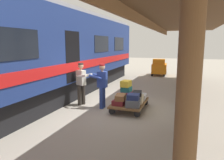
{
  "coord_description": "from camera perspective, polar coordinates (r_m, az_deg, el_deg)",
  "views": [
    {
      "loc": [
        -2.29,
        7.57,
        2.47
      ],
      "look_at": [
        0.24,
        0.26,
        1.15
      ],
      "focal_mm": 34.33,
      "sensor_mm": 36.0,
      "label": 1
    }
  ],
  "objects": [
    {
      "name": "suitcase_teal_softside",
      "position": [
        8.58,
        3.85,
        -2.45
      ],
      "size": [
        0.39,
        0.45,
        0.21
      ],
      "primitive_type": "cube",
      "rotation": [
        0.0,
        0.0,
        -0.09
      ],
      "color": "#1E666B",
      "rests_on": "suitcase_burgundy_valise"
    },
    {
      "name": "suitcase_maroon_trunk",
      "position": [
        7.71,
        1.93,
        -5.95
      ],
      "size": [
        0.43,
        0.49,
        0.18
      ],
      "primitive_type": "cube",
      "rotation": [
        0.0,
        0.0,
        -0.04
      ],
      "color": "maroon",
      "rests_on": "luggage_cart"
    },
    {
      "name": "suitcase_navy_fabric",
      "position": [
        7.52,
        5.67,
        -4.45
      ],
      "size": [
        0.43,
        0.46,
        0.18
      ],
      "primitive_type": "cube",
      "rotation": [
        0.0,
        0.0,
        0.07
      ],
      "color": "navy",
      "rests_on": "suitcase_slate_roller"
    },
    {
      "name": "porter_in_overalls",
      "position": [
        8.2,
        -2.73,
        -1.18
      ],
      "size": [
        0.67,
        0.42,
        1.7
      ],
      "color": "navy",
      "rests_on": "ground_plane"
    },
    {
      "name": "suitcase_gray_aluminum",
      "position": [
        8.53,
        7.24,
        -4.4
      ],
      "size": [
        0.53,
        0.6,
        0.2
      ],
      "primitive_type": "cube",
      "rotation": [
        0.0,
        0.0,
        0.03
      ],
      "color": "#9EA0A5",
      "rests_on": "luggage_cart"
    },
    {
      "name": "baggage_tug",
      "position": [
        17.16,
        12.45,
        3.28
      ],
      "size": [
        1.22,
        1.78,
        1.3
      ],
      "color": "orange",
      "rests_on": "ground_plane"
    },
    {
      "name": "porter_by_door",
      "position": [
        8.68,
        -8.13,
        -0.66
      ],
      "size": [
        0.74,
        0.59,
        1.7
      ],
      "color": "#332D28",
      "rests_on": "ground_plane"
    },
    {
      "name": "suitcase_olive_duffel",
      "position": [
        8.18,
        2.98,
        -5.07
      ],
      "size": [
        0.43,
        0.63,
        0.17
      ],
      "primitive_type": "cube",
      "rotation": [
        0.0,
        0.0,
        0.06
      ],
      "color": "brown",
      "rests_on": "luggage_cart"
    },
    {
      "name": "suitcase_slate_roller",
      "position": [
        7.57,
        5.65,
        -6.02
      ],
      "size": [
        0.55,
        0.67,
        0.24
      ],
      "primitive_type": "cube",
      "rotation": [
        0.0,
        0.0,
        0.14
      ],
      "color": "#4C515B",
      "rests_on": "luggage_cart"
    },
    {
      "name": "suitcase_cream_canvas",
      "position": [
        8.05,
        6.49,
        -4.99
      ],
      "size": [
        0.53,
        0.59,
        0.27
      ],
      "primitive_type": "cube",
      "rotation": [
        0.0,
        0.0,
        0.07
      ],
      "color": "beige",
      "rests_on": "luggage_cart"
    },
    {
      "name": "luggage_cart",
      "position": [
        8.15,
        4.71,
        -6.09
      ],
      "size": [
        1.14,
        1.84,
        0.3
      ],
      "color": "brown",
      "rests_on": "ground_plane"
    },
    {
      "name": "suitcase_black_hardshell",
      "position": [
        7.99,
        6.71,
        -3.56
      ],
      "size": [
        0.41,
        0.59,
        0.14
      ],
      "primitive_type": "cube",
      "rotation": [
        0.0,
        0.0,
        0.16
      ],
      "color": "black",
      "rests_on": "suitcase_cream_canvas"
    },
    {
      "name": "platform_canopy",
      "position": [
        7.61,
        19.52,
        15.29
      ],
      "size": [
        3.2,
        18.6,
        3.56
      ],
      "color": "brown",
      "rests_on": "ground_plane"
    },
    {
      "name": "train_car",
      "position": [
        9.52,
        -18.28,
        6.74
      ],
      "size": [
        3.02,
        17.64,
        4.0
      ],
      "color": "navy",
      "rests_on": "ground_plane"
    },
    {
      "name": "ground_plane",
      "position": [
        8.28,
        2.2,
        -7.67
      ],
      "size": [
        60.0,
        60.0,
        0.0
      ],
      "primitive_type": "plane",
      "color": "gray"
    },
    {
      "name": "suitcase_burgundy_valise",
      "position": [
        8.64,
        3.92,
        -3.97
      ],
      "size": [
        0.4,
        0.64,
        0.26
      ],
      "primitive_type": "cube",
      "rotation": [
        0.0,
        0.0,
        0.04
      ],
      "color": "maroon",
      "rests_on": "luggage_cart"
    },
    {
      "name": "suitcase_yellow_case",
      "position": [
        8.54,
        3.74,
        -0.96
      ],
      "size": [
        0.38,
        0.49,
        0.25
      ],
      "primitive_type": "cube",
      "rotation": [
        0.0,
        0.0,
        -0.11
      ],
      "color": "gold",
      "rests_on": "suitcase_teal_softside"
    },
    {
      "name": "suitcase_brown_leather",
      "position": [
        7.68,
        2.25,
        -4.6
      ],
      "size": [
        0.41,
        0.59,
        0.19
      ],
      "primitive_type": "cube",
      "rotation": [
        0.0,
        0.0,
        0.15
      ],
      "color": "brown",
      "rests_on": "suitcase_maroon_trunk"
    }
  ]
}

